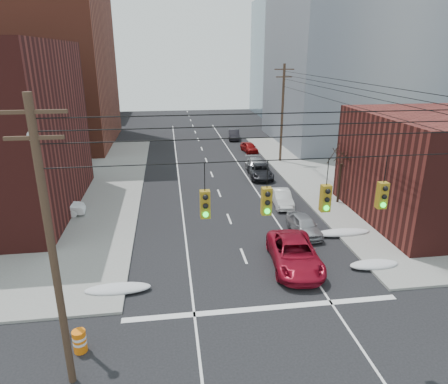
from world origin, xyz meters
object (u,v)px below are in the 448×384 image
object	(u,v)px
parked_car_c	(260,171)
parked_car_d	(256,166)
parked_car_f	(234,135)
lot_car_a	(59,208)
parked_car_a	(304,225)
red_pickup	(295,254)
lot_car_c	(4,219)
construction_barrel	(80,341)
parked_car_b	(282,198)
lot_car_d	(20,183)
lot_car_b	(67,170)
parked_car_e	(249,147)

from	to	relation	value
parked_car_c	parked_car_d	world-z (taller)	parked_car_d
parked_car_f	lot_car_a	world-z (taller)	parked_car_f
parked_car_a	red_pickup	bearing A→B (deg)	-119.01
lot_car_c	parked_car_c	bearing A→B (deg)	-87.71
parked_car_d	construction_barrel	distance (m)	28.72
parked_car_d	lot_car_c	size ratio (longest dim) A/B	0.91
lot_car_c	parked_car_b	bearing A→B (deg)	-107.50
parked_car_f	construction_barrel	size ratio (longest dim) A/B	4.26
red_pickup	lot_car_d	bearing A→B (deg)	147.26
parked_car_b	parked_car_c	bearing A→B (deg)	94.29
parked_car_b	red_pickup	bearing A→B (deg)	-97.39
red_pickup	lot_car_c	xyz separation A→B (m)	(-18.94, 7.69, 0.11)
lot_car_a	lot_car_b	world-z (taller)	lot_car_a
construction_barrel	lot_car_c	bearing A→B (deg)	119.85
red_pickup	parked_car_a	world-z (taller)	red_pickup
parked_car_c	parked_car_f	distance (m)	19.25
parked_car_a	parked_car_f	world-z (taller)	parked_car_f
parked_car_b	parked_car_d	world-z (taller)	parked_car_d
lot_car_a	lot_car_d	xyz separation A→B (m)	(-4.93, 6.59, 0.10)
lot_car_a	parked_car_c	bearing A→B (deg)	-70.60
lot_car_d	parked_car_b	bearing A→B (deg)	-82.84
lot_car_b	construction_barrel	size ratio (longest dim) A/B	4.48
parked_car_a	parked_car_b	world-z (taller)	parked_car_a
parked_car_d	parked_car_f	xyz separation A→B (m)	(0.45, 17.35, 0.01)
red_pickup	construction_barrel	world-z (taller)	red_pickup
parked_car_c	parked_car_e	bearing A→B (deg)	88.67
red_pickup	lot_car_c	bearing A→B (deg)	163.47
lot_car_a	parked_car_d	bearing A→B (deg)	-65.77
parked_car_f	lot_car_b	distance (m)	25.89
parked_car_b	lot_car_c	size ratio (longest dim) A/B	0.73
parked_car_a	parked_car_e	bearing A→B (deg)	83.95
lot_car_c	lot_car_b	bearing A→B (deg)	-30.07
parked_car_c	parked_car_d	xyz separation A→B (m)	(0.00, 1.89, 0.03)
parked_car_b	lot_car_c	bearing A→B (deg)	-169.67
parked_car_d	lot_car_c	xyz separation A→B (m)	(-20.99, -12.05, 0.22)
lot_car_a	parked_car_e	bearing A→B (deg)	-49.69
parked_car_b	lot_car_b	xyz separation A→B (m)	(-19.51, 10.70, 0.14)
red_pickup	lot_car_b	world-z (taller)	red_pickup
parked_car_a	parked_car_b	distance (m)	5.61
parked_car_b	lot_car_a	world-z (taller)	lot_car_a
parked_car_c	parked_car_d	bearing A→B (deg)	94.29
red_pickup	parked_car_a	bearing A→B (deg)	70.07
parked_car_c	parked_car_a	bearing A→B (deg)	-85.71
parked_car_f	lot_car_c	xyz separation A→B (m)	(-21.44, -29.40, 0.21)
parked_car_b	lot_car_d	world-z (taller)	lot_car_d
parked_car_d	lot_car_d	world-z (taller)	lot_car_d
lot_car_b	lot_car_d	world-z (taller)	lot_car_d
parked_car_a	parked_car_b	bearing A→B (deg)	86.48
parked_car_b	parked_car_e	distance (m)	19.02
lot_car_b	construction_barrel	world-z (taller)	lot_car_b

